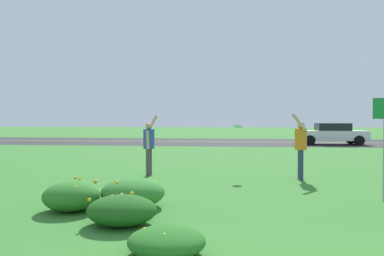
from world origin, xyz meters
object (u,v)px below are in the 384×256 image
Objects in this scene: frisbee_pale_blue at (238,126)px; car_white_center_left at (331,134)px; person_thrower_blue_shirt at (149,144)px; person_catcher_orange_shirt at (301,144)px.

frisbee_pale_blue is 16.20m from car_white_center_left.
person_thrower_blue_shirt is 0.99× the size of person_catcher_orange_shirt.
car_white_center_left is at bearing 58.31° from person_thrower_blue_shirt.
person_catcher_orange_shirt is (4.52, -0.26, 0.03)m from person_thrower_blue_shirt.
car_white_center_left is at bearing 72.83° from person_catcher_orange_shirt.
frisbee_pale_blue is (-1.79, 0.34, 0.51)m from person_catcher_orange_shirt.
frisbee_pale_blue is at bearing 1.70° from person_thrower_blue_shirt.
frisbee_pale_blue reaches higher than car_white_center_left.
person_catcher_orange_shirt is 15.88m from car_white_center_left.
person_thrower_blue_shirt is 4.53m from person_catcher_orange_shirt.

